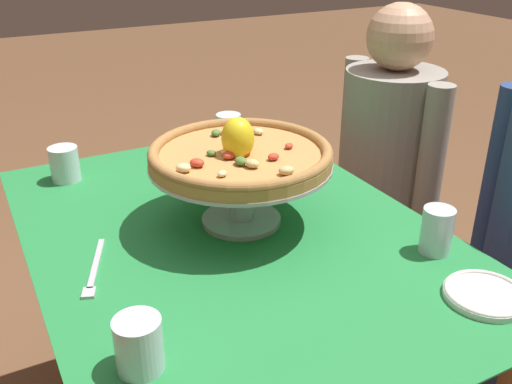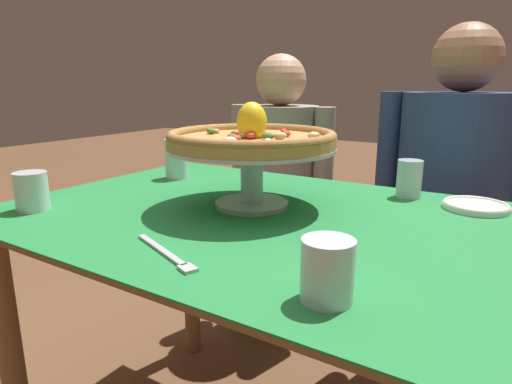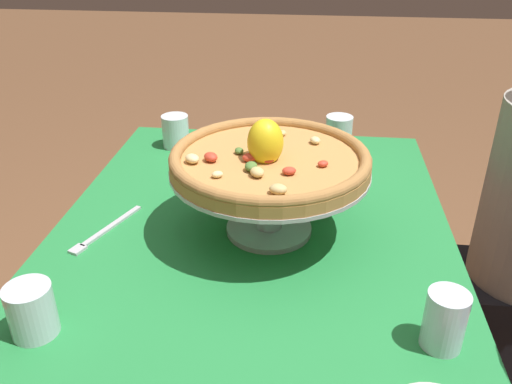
{
  "view_description": "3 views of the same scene",
  "coord_description": "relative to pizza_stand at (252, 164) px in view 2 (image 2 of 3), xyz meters",
  "views": [
    {
      "loc": [
        1.02,
        -0.48,
        1.39
      ],
      "look_at": [
        0.03,
        0.05,
        0.85
      ],
      "focal_mm": 40.27,
      "sensor_mm": 36.0,
      "label": 1
    },
    {
      "loc": [
        0.54,
        -0.84,
        1.05
      ],
      "look_at": [
        -0.04,
        0.07,
        0.78
      ],
      "focal_mm": 30.59,
      "sensor_mm": 36.0,
      "label": 2
    },
    {
      "loc": [
        0.94,
        0.12,
        1.37
      ],
      "look_at": [
        -0.06,
        0.01,
        0.83
      ],
      "focal_mm": 37.4,
      "sensor_mm": 36.0,
      "label": 3
    }
  ],
  "objects": [
    {
      "name": "dining_table",
      "position": [
        0.03,
        -0.04,
        -0.22
      ],
      "size": [
        1.19,
        0.86,
        0.75
      ],
      "color": "olive",
      "rests_on": "ground"
    },
    {
      "name": "pizza_stand",
      "position": [
        0.0,
        0.0,
        0.0
      ],
      "size": [
        0.41,
        0.41,
        0.15
      ],
      "color": "#B7B7C1",
      "rests_on": "dining_table"
    },
    {
      "name": "pizza",
      "position": [
        0.0,
        -0.0,
        0.07
      ],
      "size": [
        0.4,
        0.4,
        0.11
      ],
      "color": "#BC8447",
      "rests_on": "pizza_stand"
    },
    {
      "name": "water_glass_back_left",
      "position": [
        -0.39,
        0.15,
        -0.05
      ],
      "size": [
        0.07,
        0.07,
        0.13
      ],
      "color": "silver",
      "rests_on": "dining_table"
    },
    {
      "name": "water_glass_front_left",
      "position": [
        -0.43,
        -0.31,
        -0.07
      ],
      "size": [
        0.08,
        0.08,
        0.09
      ],
      "color": "silver",
      "rests_on": "dining_table"
    },
    {
      "name": "water_glass_front_right",
      "position": [
        0.35,
        -0.35,
        -0.07
      ],
      "size": [
        0.08,
        0.08,
        0.09
      ],
      "color": "silver",
      "rests_on": "dining_table"
    },
    {
      "name": "water_glass_back_right",
      "position": [
        0.31,
        0.3,
        -0.06
      ],
      "size": [
        0.07,
        0.07,
        0.1
      ],
      "color": "silver",
      "rests_on": "dining_table"
    },
    {
      "name": "side_plate",
      "position": [
        0.48,
        0.27,
        -0.1
      ],
      "size": [
        0.15,
        0.15,
        0.02
      ],
      "color": "white",
      "rests_on": "dining_table"
    },
    {
      "name": "dinner_fork",
      "position": [
        0.05,
        -0.35,
        -0.1
      ],
      "size": [
        0.2,
        0.09,
        0.01
      ],
      "color": "#B7B7C1",
      "rests_on": "dining_table"
    },
    {
      "name": "diner_left",
      "position": [
        -0.31,
        0.69,
        -0.31
      ],
      "size": [
        0.47,
        0.32,
        1.16
      ],
      "color": "black",
      "rests_on": "ground"
    },
    {
      "name": "diner_right",
      "position": [
        0.37,
        0.68,
        -0.25
      ],
      "size": [
        0.52,
        0.37,
        1.23
      ],
      "color": "navy",
      "rests_on": "ground"
    }
  ]
}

